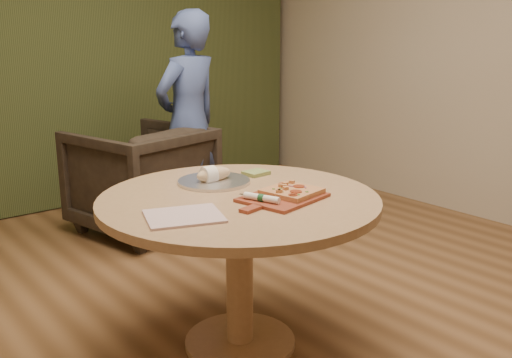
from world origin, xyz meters
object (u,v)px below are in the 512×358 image
object	(u,v)px
cutlery_roll	(261,198)
bread_roll	(212,174)
pedestal_table	(239,225)
armchair	(141,174)
flatbread_pizza	(292,191)
person_standing	(189,122)
pizza_paddle	(281,198)
serving_tray	(214,181)

from	to	relation	value
cutlery_roll	bread_roll	xyz separation A→B (m)	(0.04, 0.43, 0.01)
pedestal_table	bread_roll	size ratio (longest dim) A/B	6.61
armchair	flatbread_pizza	bearing A→B (deg)	69.83
flatbread_pizza	person_standing	world-z (taller)	person_standing
pizza_paddle	bread_roll	xyz separation A→B (m)	(-0.07, 0.43, 0.04)
bread_roll	person_standing	bearing A→B (deg)	61.88
flatbread_pizza	cutlery_roll	xyz separation A→B (m)	(-0.18, -0.00, 0.00)
pizza_paddle	armchair	world-z (taller)	armchair
person_standing	serving_tray	bearing A→B (deg)	49.20
flatbread_pizza	pedestal_table	bearing A→B (deg)	138.01
cutlery_roll	armchair	xyz separation A→B (m)	(0.43, 1.95, -0.34)
pizza_paddle	serving_tray	size ratio (longest dim) A/B	1.32
bread_roll	person_standing	world-z (taller)	person_standing
serving_tray	bread_roll	xyz separation A→B (m)	(-0.01, 0.00, 0.04)
flatbread_pizza	bread_roll	xyz separation A→B (m)	(-0.14, 0.42, 0.02)
cutlery_roll	serving_tray	bearing A→B (deg)	63.59
serving_tray	armchair	distance (m)	1.60
pizza_paddle	armchair	size ratio (longest dim) A/B	0.53
serving_tray	flatbread_pizza	bearing A→B (deg)	-72.83
serving_tray	armchair	bearing A→B (deg)	75.79
bread_roll	armchair	xyz separation A→B (m)	(0.39, 1.52, -0.35)
flatbread_pizza	serving_tray	world-z (taller)	flatbread_pizza
bread_roll	person_standing	xyz separation A→B (m)	(0.73, 1.36, 0.02)
flatbread_pizza	serving_tray	distance (m)	0.44
pizza_paddle	flatbread_pizza	xyz separation A→B (m)	(0.06, 0.00, 0.02)
pedestal_table	bread_roll	xyz separation A→B (m)	(0.04, 0.26, 0.18)
pedestal_table	flatbread_pizza	world-z (taller)	flatbread_pizza
pedestal_table	person_standing	size ratio (longest dim) A/B	0.78
cutlery_roll	flatbread_pizza	bearing A→B (deg)	-18.39
pedestal_table	cutlery_roll	bearing A→B (deg)	-90.96
armchair	person_standing	world-z (taller)	person_standing
pizza_paddle	pedestal_table	bearing A→B (deg)	113.09
pedestal_table	armchair	xyz separation A→B (m)	(0.43, 1.78, -0.17)
pedestal_table	person_standing	distance (m)	1.81
pizza_paddle	bread_roll	world-z (taller)	bread_roll
cutlery_roll	person_standing	distance (m)	1.95
pizza_paddle	person_standing	size ratio (longest dim) A/B	0.29
pedestal_table	flatbread_pizza	bearing A→B (deg)	-41.99
pizza_paddle	serving_tray	bearing A→B (deg)	87.45
bread_roll	person_standing	distance (m)	1.55
flatbread_pizza	armchair	size ratio (longest dim) A/B	0.29
flatbread_pizza	serving_tray	xyz separation A→B (m)	(-0.13, 0.42, -0.02)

